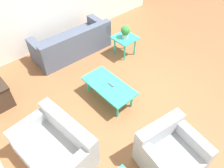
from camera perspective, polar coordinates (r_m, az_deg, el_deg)
ground_plane at (r=5.14m, az=5.72°, el=-2.08°), size 14.00×14.00×0.00m
sofa at (r=6.20m, az=-10.29°, el=10.30°), size 0.95×2.14×0.78m
armchair at (r=3.97m, az=14.76°, el=-16.95°), size 1.04×1.06×0.78m
loveseat at (r=4.03m, az=-14.33°, el=-15.77°), size 1.39×1.03×0.78m
coffee_table at (r=4.71m, az=-0.79°, el=-0.69°), size 1.20×0.61×0.41m
side_table_plant at (r=5.98m, az=3.41°, el=11.46°), size 0.57×0.57×0.54m
potted_plant at (r=5.84m, az=3.52°, el=13.60°), size 0.24×0.24×0.33m
remote_control at (r=4.68m, az=-0.24°, el=-0.22°), size 0.16×0.04×0.02m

